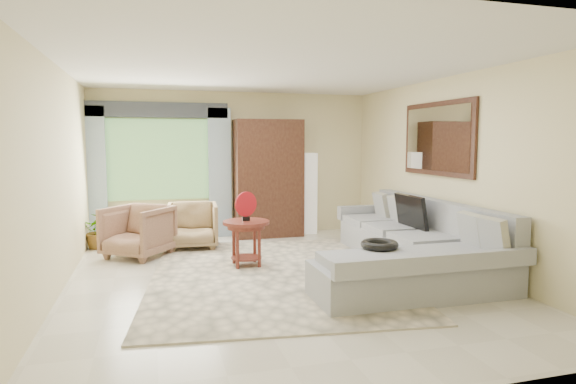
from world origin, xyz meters
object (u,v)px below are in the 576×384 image
object	(u,v)px
coffee_table	(246,243)
floor_lamp	(309,193)
armchair_right	(193,226)
tv_screen	(411,212)
armchair_left	(138,231)
potted_plant	(98,230)
armoire	(268,178)
sectional_sofa	(411,251)

from	to	relation	value
coffee_table	floor_lamp	bearing A→B (deg)	52.73
floor_lamp	armchair_right	bearing A→B (deg)	-162.17
floor_lamp	tv_screen	bearing A→B (deg)	-74.17
armchair_left	potted_plant	distance (m)	1.01
armchair_left	armoire	world-z (taller)	armoire
coffee_table	armchair_right	world-z (taller)	armchair_right
sectional_sofa	coffee_table	size ratio (longest dim) A/B	5.44
potted_plant	floor_lamp	size ratio (longest dim) A/B	0.39
sectional_sofa	floor_lamp	size ratio (longest dim) A/B	2.31
tv_screen	potted_plant	distance (m)	4.89
floor_lamp	sectional_sofa	bearing A→B (deg)	-81.67
armchair_left	potted_plant	size ratio (longest dim) A/B	1.44
armoire	coffee_table	bearing A→B (deg)	-111.40
tv_screen	potted_plant	xyz separation A→B (m)	(-4.37, 2.15, -0.43)
coffee_table	armoire	size ratio (longest dim) A/B	0.30
tv_screen	armchair_left	distance (m)	4.00
armoire	floor_lamp	xyz separation A→B (m)	(0.80, 0.06, -0.30)
sectional_sofa	armoire	distance (m)	3.24
armchair_left	armoire	distance (m)	2.56
tv_screen	armchair_right	distance (m)	3.42
armchair_right	armoire	bearing A→B (deg)	29.33
tv_screen	potted_plant	size ratio (longest dim) A/B	1.26
armchair_left	armchair_right	size ratio (longest dim) A/B	1.05
armoire	floor_lamp	distance (m)	0.86
tv_screen	floor_lamp	world-z (taller)	floor_lamp
tv_screen	potted_plant	bearing A→B (deg)	153.87
armchair_right	floor_lamp	distance (m)	2.35
armchair_right	potted_plant	xyz separation A→B (m)	(-1.46, 0.39, -0.07)
tv_screen	armchair_left	world-z (taller)	tv_screen
sectional_sofa	tv_screen	world-z (taller)	tv_screen
sectional_sofa	armchair_right	world-z (taller)	sectional_sofa
floor_lamp	armoire	bearing A→B (deg)	-175.71
armchair_left	potted_plant	world-z (taller)	armchair_left
coffee_table	potted_plant	size ratio (longest dim) A/B	1.08
coffee_table	armchair_right	xyz separation A→B (m)	(-0.61, 1.39, 0.03)
tv_screen	coffee_table	xyz separation A→B (m)	(-2.30, 0.37, -0.39)
sectional_sofa	floor_lamp	distance (m)	3.03
armoire	floor_lamp	bearing A→B (deg)	4.29
potted_plant	armoire	xyz separation A→B (m)	(2.87, 0.26, 0.76)
armoire	sectional_sofa	bearing A→B (deg)	-66.94
armchair_right	armoire	size ratio (longest dim) A/B	0.38
sectional_sofa	floor_lamp	xyz separation A→B (m)	(-0.43, 2.96, 0.47)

